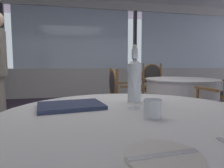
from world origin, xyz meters
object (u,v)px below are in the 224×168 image
Objects in this scene: side_plate at (164,157)px; water_bottle at (134,79)px; dining_chair_1_2 at (121,94)px; water_tumbler at (153,108)px; wine_glass at (134,82)px; menu_book at (71,106)px; dining_chair_1_1 at (154,83)px.

side_plate is 0.55× the size of water_bottle.
dining_chair_1_2 is at bearing 77.80° from water_bottle.
water_tumbler reaches higher than side_plate.
wine_glass is 0.36m from menu_book.
dining_chair_1_2 is at bearing 77.14° from wine_glass.
wine_glass is 0.21m from water_tumbler.
menu_book is at bearing -113.75° from dining_chair_1_2.
water_bottle is 0.41m from menu_book.
dining_chair_1_2 is (0.74, 1.75, -0.22)m from menu_book.
dining_chair_1_1 is (1.33, 2.67, -0.31)m from water_bottle.
dining_chair_1_1 reaches higher than wine_glass.
dining_chair_1_1 is at bearing 63.98° from wine_glass.
side_plate is 2.45m from dining_chair_1_2.
dining_chair_1_1 reaches higher than dining_chair_1_2.
water_bottle is at bearing 5.87° from menu_book.
dining_chair_1_2 is (-0.97, -1.01, -0.04)m from dining_chair_1_1.
dining_chair_1_2 is (0.42, 1.84, -0.35)m from wine_glass.
side_plate is 0.57× the size of menu_book.
wine_glass is 0.22× the size of dining_chair_1_2.
dining_chair_1_1 is at bearing 45.30° from dining_chair_1_2.
water_bottle is 0.35× the size of dining_chair_1_1.
side_plate is 0.75m from water_bottle.
wine_glass is 2.58× the size of water_tumbler.
water_tumbler is at bearing 70.29° from side_plate.
menu_book is (-0.22, 0.63, 0.01)m from side_plate.
side_plate is at bearing -103.31° from dining_chair_1_2.
menu_book is at bearing 108.97° from side_plate.
dining_chair_1_1 is (1.37, 3.03, -0.21)m from water_tumbler.
water_tumbler is at bearing -83.08° from wine_glass.
water_bottle is 1.74× the size of wine_glass.
dining_chair_1_1 is (1.39, 2.85, -0.31)m from wine_glass.
water_bottle is at bearing 77.00° from side_plate.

